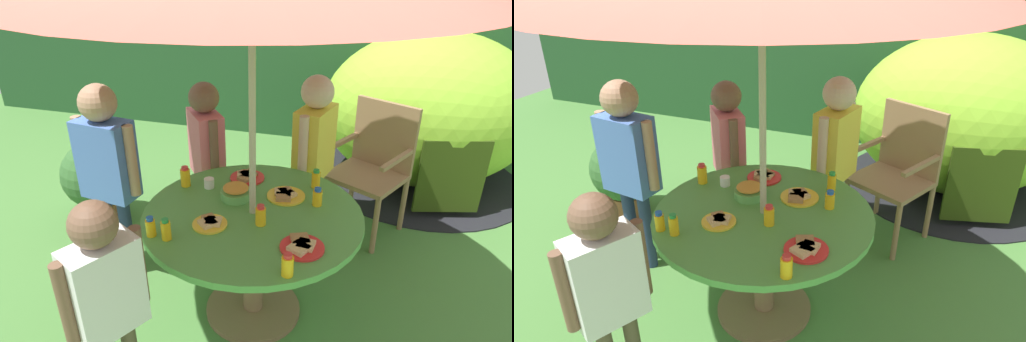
# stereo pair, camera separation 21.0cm
# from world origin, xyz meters

# --- Properties ---
(ground_plane) EXTENTS (10.00, 10.00, 0.02)m
(ground_plane) POSITION_xyz_m (0.00, 0.00, -0.01)
(ground_plane) COLOR #477A38
(hedge_backdrop) EXTENTS (9.00, 0.70, 2.11)m
(hedge_backdrop) POSITION_xyz_m (0.00, 3.18, 1.05)
(hedge_backdrop) COLOR #234C28
(hedge_backdrop) RESTS_ON ground_plane
(garden_table) EXTENTS (1.21, 1.21, 0.70)m
(garden_table) POSITION_xyz_m (0.00, 0.00, 0.55)
(garden_table) COLOR brown
(garden_table) RESTS_ON ground_plane
(wooden_chair) EXTENTS (0.66, 0.64, 1.00)m
(wooden_chair) POSITION_xyz_m (0.60, 1.18, 0.56)
(wooden_chair) COLOR #93704C
(wooden_chair) RESTS_ON ground_plane
(dome_tent) EXTENTS (2.36, 2.36, 1.39)m
(dome_tent) POSITION_xyz_m (1.01, 2.15, 0.69)
(dome_tent) COLOR #8CC633
(dome_tent) RESTS_ON ground_plane
(potted_plant) EXTENTS (0.53, 0.53, 0.69)m
(potted_plant) POSITION_xyz_m (-1.46, 0.63, 0.39)
(potted_plant) COLOR brown
(potted_plant) RESTS_ON ground_plane
(child_in_yellow_shirt) EXTENTS (0.26, 0.42, 1.28)m
(child_in_yellow_shirt) POSITION_xyz_m (0.20, 0.80, 0.82)
(child_in_yellow_shirt) COLOR brown
(child_in_yellow_shirt) RESTS_ON ground_plane
(child_in_pink_shirt) EXTENTS (0.34, 0.36, 1.22)m
(child_in_pink_shirt) POSITION_xyz_m (-0.53, 0.65, 0.78)
(child_in_pink_shirt) COLOR brown
(child_in_pink_shirt) RESTS_ON ground_plane
(child_in_blue_shirt) EXTENTS (0.44, 0.23, 1.32)m
(child_in_blue_shirt) POSITION_xyz_m (-0.97, 0.12, 0.84)
(child_in_blue_shirt) COLOR navy
(child_in_blue_shirt) RESTS_ON ground_plane
(child_in_white_shirt) EXTENTS (0.28, 0.36, 1.15)m
(child_in_white_shirt) POSITION_xyz_m (-0.41, -0.79, 0.73)
(child_in_white_shirt) COLOR brown
(child_in_white_shirt) RESTS_ON ground_plane
(snack_bowl) EXTENTS (0.18, 0.18, 0.09)m
(snack_bowl) POSITION_xyz_m (-0.14, 0.12, 0.74)
(snack_bowl) COLOR #66B259
(snack_bowl) RESTS_ON garden_table
(plate_near_right) EXTENTS (0.22, 0.22, 0.03)m
(plate_near_right) POSITION_xyz_m (0.32, -0.25, 0.72)
(plate_near_right) COLOR red
(plate_near_right) RESTS_ON garden_table
(plate_far_right) EXTENTS (0.18, 0.18, 0.03)m
(plate_far_right) POSITION_xyz_m (-0.18, -0.18, 0.72)
(plate_far_right) COLOR yellow
(plate_far_right) RESTS_ON garden_table
(plate_mid_right) EXTENTS (0.21, 0.21, 0.03)m
(plate_mid_right) POSITION_xyz_m (-0.15, 0.38, 0.72)
(plate_mid_right) COLOR red
(plate_mid_right) RESTS_ON garden_table
(plate_center_front) EXTENTS (0.22, 0.22, 0.03)m
(plate_center_front) POSITION_xyz_m (0.13, 0.22, 0.72)
(plate_center_front) COLOR yellow
(plate_center_front) RESTS_ON garden_table
(juice_bottle_near_left) EXTENTS (0.05, 0.05, 0.11)m
(juice_bottle_near_left) POSITION_xyz_m (0.33, 0.18, 0.75)
(juice_bottle_near_left) COLOR yellow
(juice_bottle_near_left) RESTS_ON garden_table
(juice_bottle_far_left) EXTENTS (0.06, 0.06, 0.13)m
(juice_bottle_far_left) POSITION_xyz_m (-0.48, 0.18, 0.76)
(juice_bottle_far_left) COLOR yellow
(juice_bottle_far_left) RESTS_ON garden_table
(juice_bottle_center_back) EXTENTS (0.05, 0.05, 0.12)m
(juice_bottle_center_back) POSITION_xyz_m (0.28, 0.38, 0.76)
(juice_bottle_center_back) COLOR yellow
(juice_bottle_center_back) RESTS_ON garden_table
(juice_bottle_mid_left) EXTENTS (0.06, 0.06, 0.12)m
(juice_bottle_mid_left) POSITION_xyz_m (0.07, -0.10, 0.76)
(juice_bottle_mid_left) COLOR yellow
(juice_bottle_mid_left) RESTS_ON garden_table
(juice_bottle_front_edge) EXTENTS (0.05, 0.05, 0.12)m
(juice_bottle_front_edge) POSITION_xyz_m (-0.34, -0.36, 0.76)
(juice_bottle_front_edge) COLOR yellow
(juice_bottle_front_edge) RESTS_ON garden_table
(juice_bottle_back_edge) EXTENTS (0.06, 0.06, 0.11)m
(juice_bottle_back_edge) POSITION_xyz_m (0.30, -0.46, 0.76)
(juice_bottle_back_edge) COLOR yellow
(juice_bottle_back_edge) RESTS_ON garden_table
(juice_bottle_spot_a) EXTENTS (0.05, 0.05, 0.11)m
(juice_bottle_spot_a) POSITION_xyz_m (-0.43, -0.35, 0.75)
(juice_bottle_spot_a) COLOR yellow
(juice_bottle_spot_a) RESTS_ON garden_table
(cup_near) EXTENTS (0.06, 0.06, 0.06)m
(cup_near) POSITION_xyz_m (-0.33, 0.20, 0.73)
(cup_near) COLOR white
(cup_near) RESTS_ON garden_table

